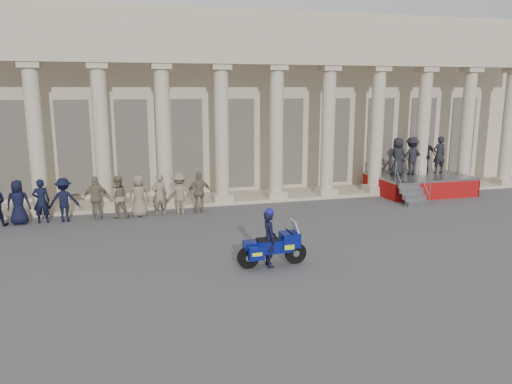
# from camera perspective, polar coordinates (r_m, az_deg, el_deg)

# --- Properties ---
(ground) EXTENTS (90.00, 90.00, 0.00)m
(ground) POSITION_cam_1_polar(r_m,az_deg,el_deg) (15.48, -2.57, -8.06)
(ground) COLOR #464649
(ground) RESTS_ON ground
(building) EXTENTS (40.00, 12.50, 9.00)m
(building) POSITION_cam_1_polar(r_m,az_deg,el_deg) (29.14, -9.24, 10.19)
(building) COLOR #BAA78B
(building) RESTS_ON ground
(officer_rank) EXTENTS (15.54, 0.67, 1.77)m
(officer_rank) POSITION_cam_1_polar(r_m,az_deg,el_deg) (21.61, -26.15, -1.11)
(officer_rank) COLOR black
(officer_rank) RESTS_ON ground
(reviewing_stand) EXTENTS (4.63, 4.35, 2.84)m
(reviewing_stand) POSITION_cam_1_polar(r_m,az_deg,el_deg) (26.53, 17.91, 3.08)
(reviewing_stand) COLOR gray
(reviewing_stand) RESTS_ON ground
(motorcycle) EXTENTS (2.16, 0.88, 1.39)m
(motorcycle) POSITION_cam_1_polar(r_m,az_deg,el_deg) (15.04, 1.95, -6.25)
(motorcycle) COLOR black
(motorcycle) RESTS_ON ground
(rider) EXTENTS (0.42, 0.63, 1.80)m
(rider) POSITION_cam_1_polar(r_m,az_deg,el_deg) (14.91, 1.52, -5.21)
(rider) COLOR black
(rider) RESTS_ON ground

